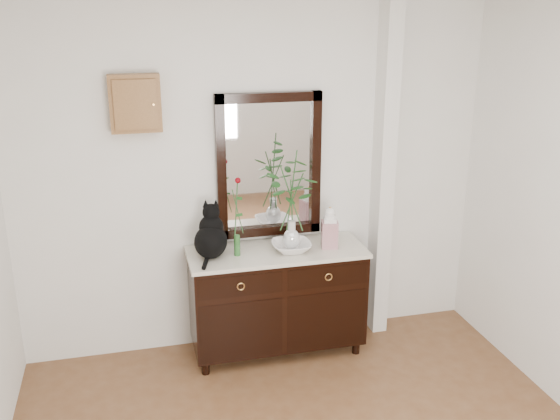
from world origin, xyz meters
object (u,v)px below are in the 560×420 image
object	(u,v)px
cat	(210,231)
ginger_jar	(330,227)
sideboard	(277,296)
lotus_bowl	(291,247)

from	to	relation	value
cat	ginger_jar	size ratio (longest dim) A/B	1.20
cat	sideboard	bearing A→B (deg)	14.63
ginger_jar	cat	bearing A→B (deg)	177.74
sideboard	ginger_jar	distance (m)	0.67
sideboard	lotus_bowl	distance (m)	0.43
lotus_bowl	ginger_jar	size ratio (longest dim) A/B	0.91
lotus_bowl	ginger_jar	bearing A→B (deg)	2.28
sideboard	ginger_jar	world-z (taller)	ginger_jar
sideboard	cat	bearing A→B (deg)	179.47
cat	lotus_bowl	distance (m)	0.62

